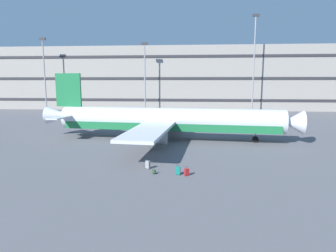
# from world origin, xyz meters

# --- Properties ---
(ground_plane) EXTENTS (600.00, 600.00, 0.00)m
(ground_plane) POSITION_xyz_m (0.00, 0.00, 0.00)
(ground_plane) COLOR #5B5B60
(terminal_structure) EXTENTS (175.43, 18.15, 19.29)m
(terminal_structure) POSITION_xyz_m (0.00, 52.40, 9.65)
(terminal_structure) COLOR gray
(terminal_structure) RESTS_ON ground_plane
(airliner) EXTENTS (39.05, 31.72, 9.99)m
(airliner) POSITION_xyz_m (-5.40, -0.44, 2.90)
(airliner) COLOR silver
(airliner) RESTS_ON ground_plane
(light_mast_far_left) EXTENTS (1.80, 0.50, 21.12)m
(light_mast_far_left) POSITION_xyz_m (-44.37, 38.54, 12.24)
(light_mast_far_left) COLOR gray
(light_mast_far_left) RESTS_ON ground_plane
(light_mast_left) EXTENTS (1.80, 0.50, 19.50)m
(light_mast_left) POSITION_xyz_m (-14.84, 38.54, 11.40)
(light_mast_left) COLOR gray
(light_mast_left) RESTS_ON ground_plane
(light_mast_center_left) EXTENTS (1.80, 0.50, 26.53)m
(light_mast_center_left) POSITION_xyz_m (15.31, 38.54, 15.02)
(light_mast_center_left) COLOR gray
(light_mast_center_left) RESTS_ON ground_plane
(suitcase_small) EXTENTS (0.50, 0.44, 0.88)m
(suitcase_small) POSITION_xyz_m (-2.02, -17.20, 0.37)
(suitcase_small) COLOR #B21E23
(suitcase_small) RESTS_ON ground_plane
(suitcase_silver) EXTENTS (0.45, 0.29, 1.00)m
(suitcase_silver) POSITION_xyz_m (-2.85, -17.06, 0.44)
(suitcase_silver) COLOR #147266
(suitcase_silver) RESTS_ON ground_plane
(suitcase_purple) EXTENTS (0.55, 0.50, 0.97)m
(suitcase_purple) POSITION_xyz_m (-5.96, -15.39, 0.44)
(suitcase_purple) COLOR gray
(suitcase_purple) RESTS_ON ground_plane
(backpack_large) EXTENTS (0.45, 0.43, 0.51)m
(backpack_large) POSITION_xyz_m (-5.10, -17.00, 0.22)
(backpack_large) COLOR #264C26
(backpack_large) RESTS_ON ground_plane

